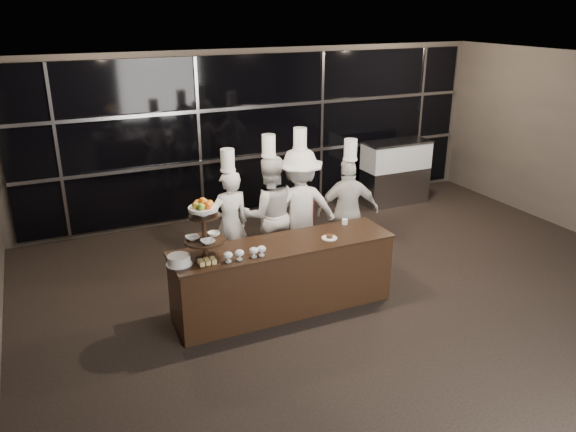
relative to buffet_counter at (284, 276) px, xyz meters
name	(u,v)px	position (x,y,z in m)	size (l,w,h in m)	color
room	(436,223)	(1.18, -1.40, 1.03)	(10.00, 10.00, 10.00)	black
window_wall	(263,133)	(1.18, 3.53, 1.04)	(8.60, 0.10, 2.80)	black
buffet_counter	(284,276)	(0.00, 0.00, 0.00)	(2.84, 0.74, 0.92)	black
display_stand	(204,224)	(-1.00, 0.00, 0.87)	(0.48, 0.48, 0.74)	black
compotes	(246,252)	(-0.58, -0.22, 0.54)	(0.53, 0.11, 0.12)	silver
layer_cake	(179,260)	(-1.33, -0.05, 0.51)	(0.30, 0.30, 0.11)	white
pastry_squares	(207,261)	(-1.03, -0.16, 0.48)	(0.19, 0.13, 0.05)	#D5B568
small_plate	(329,237)	(0.59, -0.10, 0.47)	(0.20, 0.20, 0.05)	white
chef_cup	(345,222)	(1.02, 0.25, 0.49)	(0.08, 0.08, 0.07)	white
display_case	(395,169)	(3.71, 2.90, 0.22)	(1.32, 0.57, 1.24)	#A5A5AA
chef_a	(230,223)	(-0.29, 1.18, 0.36)	(0.62, 0.44, 1.89)	silver
chef_b	(269,213)	(0.30, 1.16, 0.41)	(0.94, 0.79, 2.03)	silver
chef_c	(300,209)	(0.75, 1.09, 0.44)	(1.26, 0.86, 2.10)	white
chef_d	(348,210)	(1.49, 0.95, 0.35)	(1.01, 0.65, 1.90)	silver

